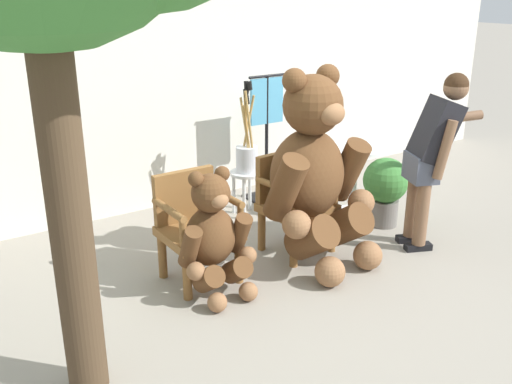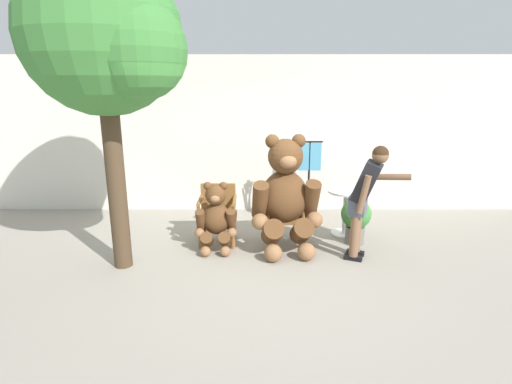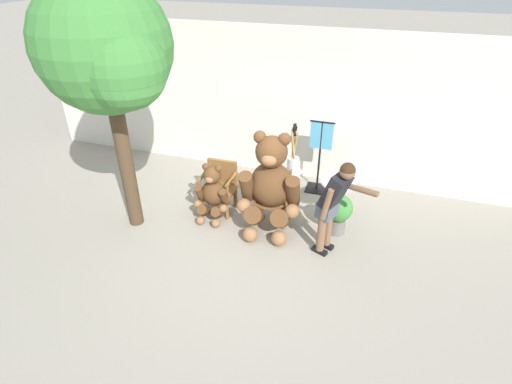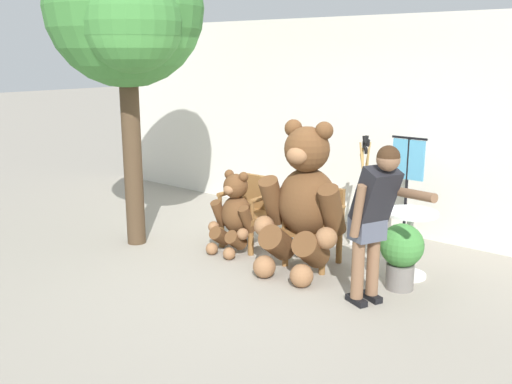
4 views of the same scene
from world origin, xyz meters
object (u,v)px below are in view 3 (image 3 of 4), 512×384
at_px(brush_bucket, 293,161).
at_px(clothing_display_stand, 320,155).
at_px(wooden_chair_left, 219,185).
at_px(teddy_bear_large, 270,184).
at_px(round_side_table, 337,196).
at_px(potted_plant, 338,211).
at_px(white_stool, 292,176).
at_px(patio_tree, 107,51).
at_px(wooden_chair_right, 274,194).
at_px(person_visitor, 334,201).
at_px(teddy_bear_small, 213,193).

relative_size(brush_bucket, clothing_display_stand, 0.67).
bearing_deg(wooden_chair_left, teddy_bear_large, -15.40).
distance_m(wooden_chair_left, round_side_table, 1.98).
xyz_separation_m(potted_plant, clothing_display_stand, (-0.55, 1.24, 0.32)).
bearing_deg(clothing_display_stand, teddy_bear_large, -109.66).
bearing_deg(white_stool, round_side_table, -34.70).
relative_size(brush_bucket, patio_tree, 0.24).
distance_m(wooden_chair_right, round_side_table, 1.03).
bearing_deg(teddy_bear_large, patio_tree, -163.54).
distance_m(wooden_chair_left, person_visitor, 2.14).
bearing_deg(wooden_chair_left, person_visitor, -17.11).
bearing_deg(brush_bucket, teddy_bear_small, -131.70).
height_order(teddy_bear_small, patio_tree, patio_tree).
relative_size(person_visitor, white_stool, 3.38).
relative_size(wooden_chair_left, patio_tree, 0.23).
height_order(teddy_bear_large, person_visitor, teddy_bear_large).
height_order(teddy_bear_large, teddy_bear_small, teddy_bear_large).
height_order(wooden_chair_left, white_stool, wooden_chair_left).
xyz_separation_m(wooden_chair_right, patio_tree, (-2.05, -0.88, 2.31)).
relative_size(wooden_chair_left, teddy_bear_small, 0.87).
bearing_deg(potted_plant, wooden_chair_left, 178.03).
height_order(teddy_bear_large, patio_tree, patio_tree).
bearing_deg(wooden_chair_right, potted_plant, -3.71).
bearing_deg(wooden_chair_left, round_side_table, 8.39).
bearing_deg(round_side_table, teddy_bear_small, -163.38).
bearing_deg(potted_plant, clothing_display_stand, 113.74).
height_order(teddy_bear_small, potted_plant, teddy_bear_small).
xyz_separation_m(wooden_chair_left, person_visitor, (2.00, -0.62, 0.46)).
relative_size(brush_bucket, potted_plant, 1.35).
bearing_deg(white_stool, brush_bucket, -90.18).
relative_size(teddy_bear_small, round_side_table, 1.37).
distance_m(white_stool, brush_bucket, 0.31).
distance_m(wooden_chair_left, clothing_display_stand, 1.91).
bearing_deg(wooden_chair_left, brush_bucket, 40.17).
relative_size(wooden_chair_right, round_side_table, 1.19).
relative_size(teddy_bear_large, white_stool, 3.57).
height_order(brush_bucket, patio_tree, patio_tree).
bearing_deg(white_stool, person_visitor, -58.52).
xyz_separation_m(white_stool, round_side_table, (0.89, -0.62, 0.09)).
bearing_deg(round_side_table, potted_plant, -77.19).
bearing_deg(brush_bucket, person_visitor, -58.48).
bearing_deg(wooden_chair_right, teddy_bear_large, -86.81).
relative_size(wooden_chair_left, potted_plant, 1.26).
relative_size(white_stool, round_side_table, 0.64).
bearing_deg(white_stool, potted_plant, -45.11).
distance_m(white_stool, round_side_table, 1.08).
height_order(wooden_chair_left, teddy_bear_large, teddy_bear_large).
relative_size(wooden_chair_left, round_side_table, 1.19).
relative_size(person_visitor, potted_plant, 2.29).
bearing_deg(teddy_bear_large, wooden_chair_right, 93.19).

